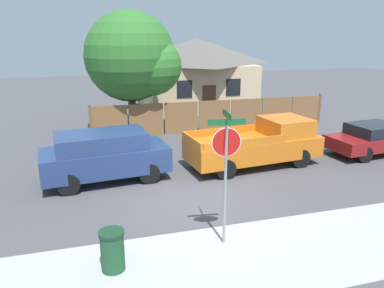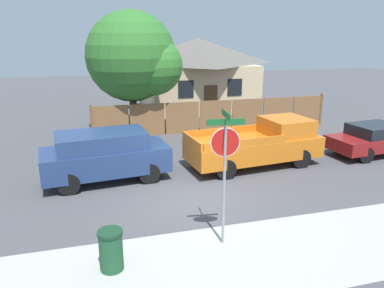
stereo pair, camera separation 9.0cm
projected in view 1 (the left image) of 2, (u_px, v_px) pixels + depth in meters
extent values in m
plane|color=#47474C|center=(195.00, 198.00, 12.21)|extent=(80.00, 80.00, 0.00)
cube|color=#A3A39E|center=(237.00, 259.00, 8.89)|extent=(36.00, 3.20, 0.01)
cube|color=brown|center=(110.00, 122.00, 18.97)|extent=(1.80, 0.06, 1.70)
cube|color=brown|center=(146.00, 120.00, 19.46)|extent=(1.80, 0.06, 1.70)
cube|color=brown|center=(181.00, 118.00, 19.96)|extent=(1.80, 0.06, 1.70)
cube|color=brown|center=(215.00, 116.00, 20.45)|extent=(1.80, 0.06, 1.70)
cube|color=brown|center=(246.00, 114.00, 20.95)|extent=(1.80, 0.06, 1.70)
cube|color=brown|center=(276.00, 112.00, 21.44)|extent=(1.80, 0.06, 1.70)
cube|color=brown|center=(305.00, 110.00, 21.94)|extent=(1.80, 0.06, 1.70)
cube|color=brown|center=(91.00, 122.00, 18.70)|extent=(0.12, 0.12, 1.80)
cube|color=brown|center=(319.00, 109.00, 22.17)|extent=(0.12, 0.12, 1.80)
cube|color=beige|center=(196.00, 86.00, 26.77)|extent=(7.32, 5.92, 3.13)
pyramid|color=#5B5651|center=(196.00, 51.00, 26.08)|extent=(7.91, 6.40, 1.76)
cube|color=black|center=(185.00, 89.00, 23.51)|extent=(1.00, 0.04, 1.10)
cube|color=black|center=(233.00, 87.00, 24.38)|extent=(1.00, 0.04, 1.10)
cube|color=brown|center=(209.00, 101.00, 24.17)|extent=(0.90, 0.04, 2.00)
cylinder|color=brown|center=(132.00, 111.00, 20.25)|extent=(0.40, 0.40, 2.28)
sphere|color=#2D6B28|center=(130.00, 56.00, 19.43)|extent=(4.68, 4.68, 4.68)
sphere|color=#31732C|center=(152.00, 66.00, 19.30)|extent=(3.04, 3.04, 3.04)
cube|color=navy|center=(106.00, 160.00, 13.47)|extent=(4.62, 2.34, 0.88)
cube|color=navy|center=(101.00, 141.00, 13.22)|extent=(3.27, 2.05, 0.58)
cube|color=black|center=(142.00, 137.00, 13.75)|extent=(0.23, 1.67, 0.48)
cylinder|color=black|center=(138.00, 159.00, 14.83)|extent=(0.75, 0.22, 0.75)
cylinder|color=black|center=(149.00, 173.00, 13.33)|extent=(0.75, 0.22, 0.75)
cylinder|color=black|center=(65.00, 168.00, 13.85)|extent=(0.75, 0.22, 0.75)
cylinder|color=black|center=(68.00, 184.00, 12.35)|extent=(0.75, 0.22, 0.75)
cube|color=orange|center=(253.00, 147.00, 15.01)|extent=(5.55, 2.52, 0.81)
cube|color=orange|center=(285.00, 126.00, 15.32)|extent=(1.90, 1.99, 0.68)
cube|color=orange|center=(223.00, 131.00, 15.37)|extent=(3.37, 0.42, 0.28)
cube|color=orange|center=(246.00, 143.00, 13.68)|extent=(3.37, 0.42, 0.28)
cube|color=orange|center=(192.00, 141.00, 13.91)|extent=(0.27, 1.89, 0.28)
cylinder|color=black|center=(275.00, 146.00, 16.50)|extent=(0.77, 0.22, 0.77)
cylinder|color=black|center=(301.00, 158.00, 14.92)|extent=(0.77, 0.22, 0.77)
cylinder|color=black|center=(206.00, 155.00, 15.31)|extent=(0.77, 0.22, 0.77)
cylinder|color=black|center=(226.00, 169.00, 13.73)|extent=(0.77, 0.22, 0.77)
cube|color=maroon|center=(376.00, 140.00, 16.62)|extent=(4.61, 2.22, 0.56)
cube|color=black|center=(374.00, 129.00, 16.41)|extent=(2.20, 1.80, 0.48)
cylinder|color=black|center=(383.00, 139.00, 17.88)|extent=(0.68, 0.22, 0.68)
cylinder|color=black|center=(338.00, 145.00, 16.90)|extent=(0.68, 0.22, 0.68)
cylinder|color=black|center=(365.00, 155.00, 15.51)|extent=(0.68, 0.22, 0.68)
cylinder|color=gray|center=(225.00, 187.00, 9.18)|extent=(0.07, 0.07, 3.08)
cylinder|color=red|center=(226.00, 142.00, 8.85)|extent=(0.67, 0.11, 0.68)
cylinder|color=white|center=(226.00, 142.00, 8.85)|extent=(0.71, 0.10, 0.72)
cube|color=#19602D|center=(227.00, 122.00, 8.71)|extent=(0.91, 0.14, 0.15)
cube|color=#19602D|center=(227.00, 114.00, 8.66)|extent=(0.13, 0.82, 0.15)
cylinder|color=#1E4C2D|center=(113.00, 252.00, 8.39)|extent=(0.53, 0.53, 0.89)
cylinder|color=#163922|center=(111.00, 233.00, 8.25)|extent=(0.57, 0.57, 0.08)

